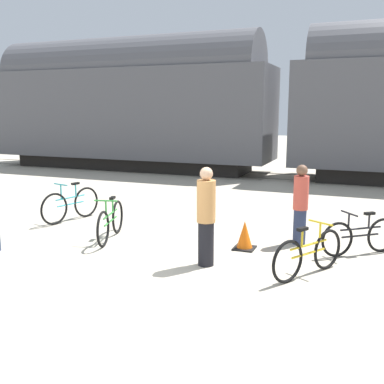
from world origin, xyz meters
The scene contains 11 objects.
ground_plane centered at (0.00, 0.00, 0.00)m, with size 80.00×80.00×0.00m, color #B2A893.
freight_train centered at (0.00, 12.04, 3.02)m, with size 26.29×2.96×5.71m.
rail_near centered at (0.00, 11.32, 0.01)m, with size 38.29×0.07×0.01m, color #4C4238.
rail_far centered at (0.00, 12.76, 0.01)m, with size 38.29×0.07×0.01m, color #4C4238.
bicycle_black centered at (3.18, 2.87, 0.35)m, with size 1.30×1.06×0.81m.
bicycle_green centered at (-1.58, 2.01, 0.38)m, with size 0.54×1.67×0.89m.
bicycle_teal centered at (-3.32, 3.02, 0.39)m, with size 0.52×1.67×0.93m.
bicycle_yellow centered at (2.45, 1.42, 0.36)m, with size 0.90×1.47×0.85m.
person_in_tan centered at (0.76, 1.28, 0.86)m, with size 0.32×0.32×1.70m.
person_in_red centered at (2.05, 3.14, 0.81)m, with size 0.29×0.29×1.58m.
traffic_cone centered at (1.13, 2.42, 0.25)m, with size 0.40×0.40×0.55m.
Camera 1 is at (3.27, -5.64, 2.64)m, focal length 42.00 mm.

